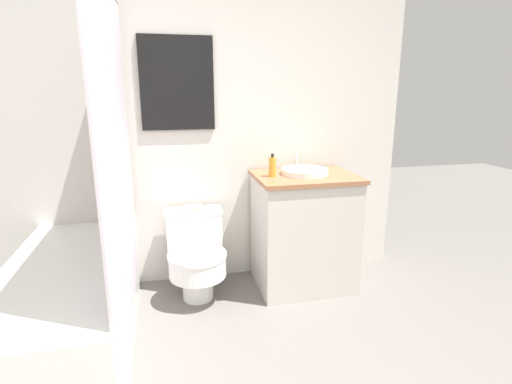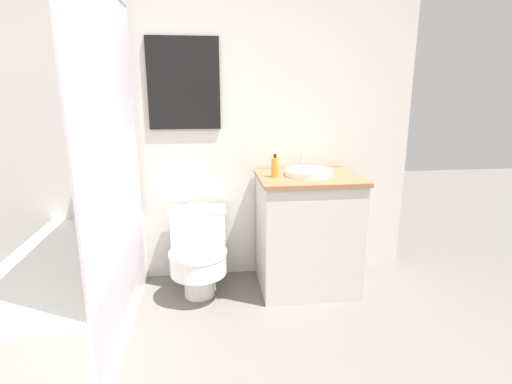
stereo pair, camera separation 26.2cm
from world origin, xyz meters
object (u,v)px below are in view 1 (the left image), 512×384
at_px(toilet, 196,253).
at_px(sink, 304,171).
at_px(soap_bottle, 272,167).
at_px(book_on_tank, 193,208).

relative_size(toilet, sink, 1.61).
xyz_separation_m(soap_bottle, book_on_tank, (-0.54, 0.16, -0.31)).
distance_m(sink, soap_bottle, 0.25).
bearing_deg(toilet, sink, -0.17).
bearing_deg(sink, book_on_tank, 170.33).
xyz_separation_m(toilet, sink, (0.79, -0.00, 0.56)).
bearing_deg(soap_bottle, sink, 7.02).
xyz_separation_m(toilet, book_on_tank, (0.00, 0.13, 0.30)).
bearing_deg(soap_bottle, toilet, 176.57).
distance_m(toilet, soap_bottle, 0.82).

